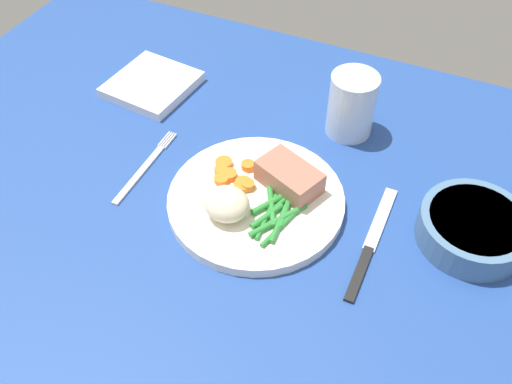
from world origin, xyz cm
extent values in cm
cube|color=#234793|center=(0.00, 0.00, 1.00)|extent=(120.00, 90.00, 2.00)
cylinder|color=white|center=(3.42, 1.99, 2.80)|extent=(25.05, 25.05, 1.60)
cube|color=#A86B56|center=(6.80, 5.93, 5.34)|extent=(10.34, 8.38, 3.48)
ellipsoid|color=beige|center=(1.16, -2.52, 5.69)|extent=(6.25, 5.71, 4.18)
cylinder|color=orange|center=(0.93, 2.84, 4.01)|extent=(2.47, 2.47, 0.83)
cylinder|color=orange|center=(-1.69, 3.90, 4.07)|extent=(2.24, 2.24, 0.93)
cylinder|color=orange|center=(-3.17, 4.13, 4.07)|extent=(1.93, 1.93, 0.94)
cylinder|color=orange|center=(1.68, 3.07, 4.14)|extent=(1.85, 1.85, 1.09)
cylinder|color=orange|center=(0.84, 3.26, 4.01)|extent=(2.38, 2.38, 0.82)
cylinder|color=orange|center=(-0.34, 6.68, 4.11)|extent=(1.96, 1.96, 1.02)
cylinder|color=orange|center=(-2.31, 2.60, 4.08)|extent=(2.11, 2.11, 0.96)
cylinder|color=orange|center=(-3.52, 5.77, 4.01)|extent=(2.51, 2.51, 0.83)
cylinder|color=#2D8C38|center=(8.74, -1.90, 3.94)|extent=(2.66, 7.98, 0.68)
cylinder|color=#2D8C38|center=(6.56, -0.20, 3.96)|extent=(2.52, 6.43, 0.71)
cylinder|color=#2D8C38|center=(5.66, 1.08, 4.05)|extent=(3.52, 5.22, 0.90)
cylinder|color=#2D8C38|center=(6.13, 1.19, 4.03)|extent=(4.31, 7.20, 0.85)
cylinder|color=#2D8C38|center=(8.26, 1.45, 4.00)|extent=(1.74, 7.10, 0.80)
cylinder|color=#2D8C38|center=(6.36, -0.95, 4.04)|extent=(3.02, 5.49, 0.87)
cylinder|color=#2D8C38|center=(8.59, -0.34, 3.93)|extent=(4.39, 6.47, 0.65)
cylinder|color=#2D8C38|center=(6.33, -0.96, 3.91)|extent=(1.35, 8.30, 0.61)
cylinder|color=#2D8C38|center=(7.70, -1.56, 4.05)|extent=(4.90, 7.16, 0.89)
cylinder|color=#2D8C38|center=(8.33, -0.70, 4.01)|extent=(1.45, 8.19, 0.82)
cube|color=silver|center=(-14.91, -0.01, 2.20)|extent=(1.00, 13.00, 0.40)
cube|color=silver|center=(-15.51, 8.29, 2.20)|extent=(0.24, 3.60, 0.40)
cube|color=silver|center=(-15.11, 8.29, 2.20)|extent=(0.24, 3.60, 0.40)
cube|color=silver|center=(-14.71, 8.29, 2.20)|extent=(0.24, 3.60, 0.40)
cube|color=silver|center=(-14.31, 8.29, 2.20)|extent=(0.24, 3.60, 0.40)
cube|color=black|center=(20.39, -3.51, 2.20)|extent=(1.30, 9.00, 0.64)
cube|color=silver|center=(20.39, 6.49, 2.20)|extent=(1.70, 12.00, 0.40)
cylinder|color=silver|center=(10.36, 22.74, 7.15)|extent=(7.43, 7.43, 10.31)
cylinder|color=silver|center=(10.36, 22.74, 4.45)|extent=(6.83, 6.83, 4.90)
cylinder|color=#4C7299|center=(32.13, 8.22, 4.16)|extent=(14.39, 14.39, 4.31)
cylinder|color=beige|center=(32.13, 8.22, 5.13)|extent=(12.23, 12.23, 2.37)
cube|color=white|center=(-24.25, 19.13, 2.84)|extent=(14.55, 14.89, 1.69)
camera|label=1|loc=(24.90, -45.46, 61.79)|focal=38.98mm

